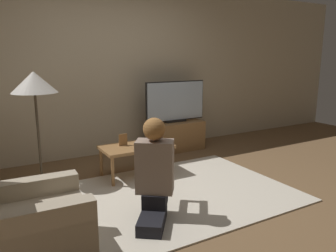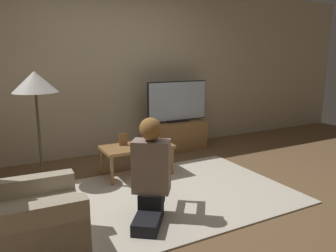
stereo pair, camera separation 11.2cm
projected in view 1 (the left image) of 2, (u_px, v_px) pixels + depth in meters
ground_plane at (172, 195)px, 3.61m from camera, size 10.00×10.00×0.00m
wall_back at (108, 70)px, 4.98m from camera, size 10.00×0.06×2.60m
rug at (172, 195)px, 3.61m from camera, size 2.60×1.84×0.02m
tv_stand at (175, 136)px, 5.33m from camera, size 0.91×0.40×0.47m
tv at (176, 102)px, 5.21m from camera, size 1.05×0.08×0.65m
coffee_table at (136, 149)px, 4.14m from camera, size 0.88×0.50×0.40m
floor_lamp at (34, 87)px, 3.70m from camera, size 0.51×0.51×1.34m
armchair at (29, 225)px, 2.40m from camera, size 0.78×0.74×0.93m
person_kneeling at (155, 169)px, 3.00m from camera, size 0.67×0.80×0.96m
picture_frame at (123, 140)px, 4.11m from camera, size 0.11×0.01×0.15m
remote at (147, 145)px, 4.09m from camera, size 0.04×0.15×0.02m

